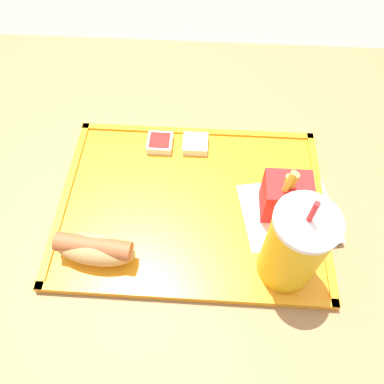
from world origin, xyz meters
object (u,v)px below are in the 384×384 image
Objects in this scene: hot_dog_far at (95,249)px; soda_cup at (294,246)px; sauce_cup_ketchup at (160,143)px; sauce_cup_mayo at (198,144)px; fries_carton at (286,197)px.

soda_cup is at bearing 179.58° from hot_dog_far.
sauce_cup_ketchup is (-0.07, -0.22, -0.02)m from hot_dog_far.
soda_cup is 4.09× the size of sauce_cup_mayo.
sauce_cup_mayo is at bearing -178.47° from sauce_cup_ketchup.
sauce_cup_mayo is at bearing -41.16° from fries_carton.
fries_carton is at bearing -92.18° from soda_cup.
hot_dog_far reaches higher than sauce_cup_ketchup.
fries_carton is 2.66× the size of sauce_cup_mayo.
soda_cup is at bearing 87.82° from fries_carton.
sauce_cup_ketchup is at bearing -47.20° from soda_cup.
fries_carton is (-0.27, -0.10, 0.01)m from hot_dog_far.
soda_cup is 0.28m from hot_dog_far.
soda_cup reaches higher than fries_carton.
hot_dog_far is at bearing -0.42° from soda_cup.
sauce_cup_ketchup is at bearing -30.12° from fries_carton.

